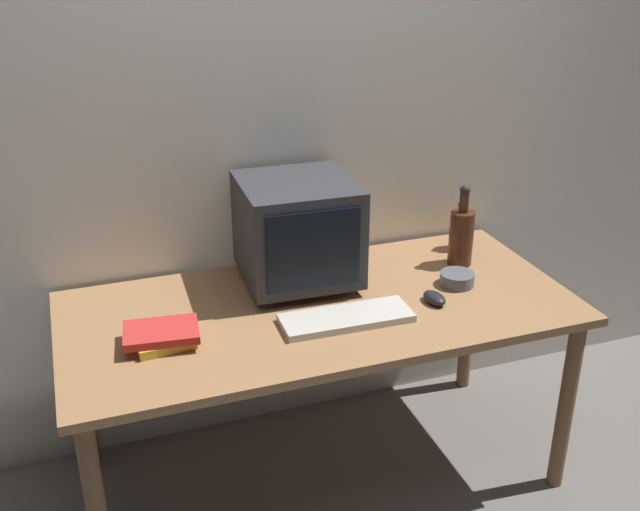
% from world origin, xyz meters
% --- Properties ---
extents(ground_plane, '(6.00, 6.00, 0.00)m').
position_xyz_m(ground_plane, '(0.00, 0.00, 0.00)').
color(ground_plane, slate).
extents(back_wall, '(4.00, 0.08, 2.50)m').
position_xyz_m(back_wall, '(0.00, 0.45, 1.25)').
color(back_wall, silver).
rests_on(back_wall, ground).
extents(desk, '(1.69, 0.79, 0.70)m').
position_xyz_m(desk, '(0.00, 0.00, 0.63)').
color(desk, '#9E7047').
rests_on(desk, ground).
extents(crt_monitor, '(0.39, 0.40, 0.37)m').
position_xyz_m(crt_monitor, '(-0.01, 0.19, 0.90)').
color(crt_monitor, '#333338').
rests_on(crt_monitor, desk).
extents(keyboard, '(0.42, 0.16, 0.02)m').
position_xyz_m(keyboard, '(0.04, -0.13, 0.72)').
color(keyboard, beige).
rests_on(keyboard, desk).
extents(computer_mouse, '(0.07, 0.11, 0.04)m').
position_xyz_m(computer_mouse, '(0.36, -0.11, 0.72)').
color(computer_mouse, black).
rests_on(computer_mouse, desk).
extents(bottle_tall, '(0.09, 0.09, 0.31)m').
position_xyz_m(bottle_tall, '(0.59, 0.13, 0.82)').
color(bottle_tall, '#472314').
rests_on(bottle_tall, desk).
extents(bottle_short, '(0.07, 0.07, 0.19)m').
position_xyz_m(bottle_short, '(0.66, 0.26, 0.78)').
color(bottle_short, '#472314').
rests_on(bottle_short, desk).
extents(book_stack, '(0.24, 0.18, 0.05)m').
position_xyz_m(book_stack, '(-0.53, -0.08, 0.73)').
color(book_stack, gold).
rests_on(book_stack, desk).
extents(cd_spindle, '(0.12, 0.12, 0.04)m').
position_xyz_m(cd_spindle, '(0.50, -0.02, 0.73)').
color(cd_spindle, '#595B66').
rests_on(cd_spindle, desk).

